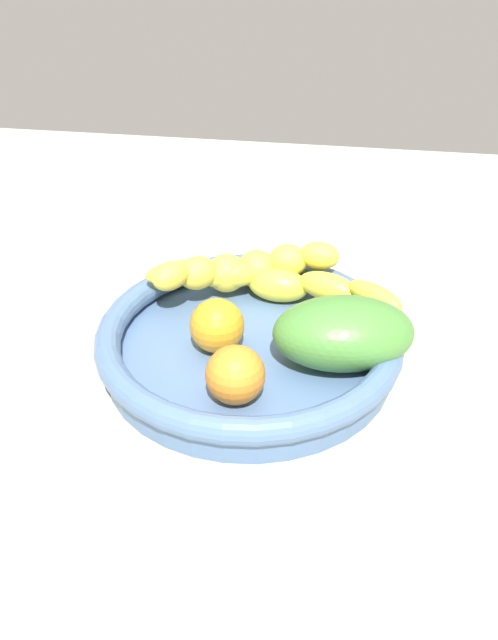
# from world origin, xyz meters

# --- Properties ---
(kitchen_counter) EXTENTS (1.20, 1.20, 0.03)m
(kitchen_counter) POSITION_xyz_m (0.00, 0.00, 0.01)
(kitchen_counter) COLOR #ADAE99
(kitchen_counter) RESTS_ON ground
(fruit_bowl) EXTENTS (0.29, 0.29, 0.05)m
(fruit_bowl) POSITION_xyz_m (0.00, 0.00, 0.05)
(fruit_bowl) COLOR #4C6994
(fruit_bowl) RESTS_ON kitchen_counter
(banana_draped_left) EXTENTS (0.27, 0.09, 0.05)m
(banana_draped_left) POSITION_xyz_m (0.02, 0.08, 0.08)
(banana_draped_left) COLOR yellow
(banana_draped_left) RESTS_ON fruit_bowl
(banana_draped_right) EXTENTS (0.19, 0.11, 0.05)m
(banana_draped_right) POSITION_xyz_m (-0.02, 0.09, 0.08)
(banana_draped_right) COLOR yellow
(banana_draped_right) RESTS_ON fruit_bowl
(orange_front) EXTENTS (0.05, 0.05, 0.05)m
(orange_front) POSITION_xyz_m (-0.00, -0.08, 0.08)
(orange_front) COLOR orange
(orange_front) RESTS_ON fruit_bowl
(orange_mid_left) EXTENTS (0.05, 0.05, 0.05)m
(orange_mid_left) POSITION_xyz_m (-0.03, -0.01, 0.08)
(orange_mid_left) COLOR orange
(orange_mid_left) RESTS_ON fruit_bowl
(mango_green) EXTENTS (0.14, 0.11, 0.06)m
(mango_green) POSITION_xyz_m (0.09, -0.01, 0.08)
(mango_green) COLOR #458236
(mango_green) RESTS_ON fruit_bowl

